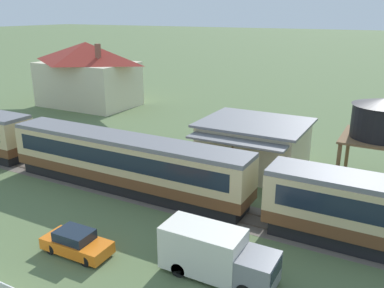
% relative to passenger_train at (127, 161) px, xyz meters
% --- Properties ---
extents(ground_plane, '(600.00, 600.00, 0.00)m').
position_rel_passenger_train_xyz_m(ground_plane, '(-4.41, 0.50, -2.33)').
color(ground_plane, '#566B42').
extents(passenger_train, '(63.00, 3.05, 4.21)m').
position_rel_passenger_train_xyz_m(passenger_train, '(0.00, 0.00, 0.00)').
color(passenger_train, brown).
rests_on(passenger_train, ground_plane).
extents(railway_track, '(133.31, 3.60, 0.04)m').
position_rel_passenger_train_xyz_m(railway_track, '(-1.15, 0.00, -2.33)').
color(railway_track, '#665B51').
rests_on(railway_track, ground_plane).
extents(station_building, '(8.72, 8.59, 4.28)m').
position_rel_passenger_train_xyz_m(station_building, '(6.90, 8.48, -0.16)').
color(station_building, beige).
rests_on(station_building, ground_plane).
extents(station_house_red_roof, '(14.14, 9.17, 8.95)m').
position_rel_passenger_train_xyz_m(station_house_red_roof, '(-22.75, 21.08, 2.29)').
color(station_house_red_roof, beige).
rests_on(station_house_red_roof, ground_plane).
extents(water_tower, '(5.13, 5.13, 7.27)m').
position_rel_passenger_train_xyz_m(water_tower, '(16.46, 8.15, 3.32)').
color(water_tower, brown).
rests_on(water_tower, ground_plane).
extents(parked_car_orange, '(4.07, 1.81, 1.39)m').
position_rel_passenger_train_xyz_m(parked_car_orange, '(2.62, -8.32, -1.69)').
color(parked_car_orange, orange).
rests_on(parked_car_orange, ground_plane).
extents(delivery_truck_grey, '(6.02, 2.18, 2.55)m').
position_rel_passenger_train_xyz_m(delivery_truck_grey, '(10.33, -6.47, -1.05)').
color(delivery_truck_grey, gray).
rests_on(delivery_truck_grey, ground_plane).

